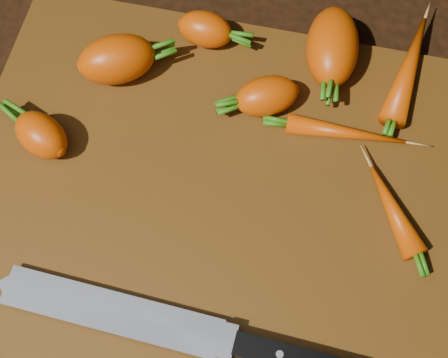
# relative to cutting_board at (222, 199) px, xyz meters

# --- Properties ---
(ground) EXTENTS (2.00, 2.00, 0.01)m
(ground) POSITION_rel_cutting_board_xyz_m (0.00, 0.00, -0.01)
(ground) COLOR black
(cutting_board) EXTENTS (0.50, 0.40, 0.01)m
(cutting_board) POSITION_rel_cutting_board_xyz_m (0.00, 0.00, 0.00)
(cutting_board) COLOR #51300D
(cutting_board) RESTS_ON ground
(carrot_0) EXTENTS (0.09, 0.08, 0.05)m
(carrot_0) POSITION_rel_cutting_board_xyz_m (-0.13, 0.11, 0.03)
(carrot_0) COLOR #D34400
(carrot_0) RESTS_ON cutting_board
(carrot_1) EXTENTS (0.07, 0.06, 0.04)m
(carrot_1) POSITION_rel_cutting_board_xyz_m (-0.18, 0.02, 0.03)
(carrot_1) COLOR #D34400
(carrot_1) RESTS_ON cutting_board
(carrot_2) EXTENTS (0.06, 0.10, 0.05)m
(carrot_2) POSITION_rel_cutting_board_xyz_m (0.08, 0.17, 0.03)
(carrot_2) COLOR #D34400
(carrot_2) RESTS_ON cutting_board
(carrot_3) EXTENTS (0.07, 0.06, 0.04)m
(carrot_3) POSITION_rel_cutting_board_xyz_m (0.02, 0.10, 0.03)
(carrot_3) COLOR #D34400
(carrot_3) RESTS_ON cutting_board
(carrot_4) EXTENTS (0.06, 0.04, 0.04)m
(carrot_4) POSITION_rel_cutting_board_xyz_m (-0.05, 0.17, 0.02)
(carrot_4) COLOR #D34400
(carrot_4) RESTS_ON cutting_board
(carrot_5) EXTENTS (0.05, 0.13, 0.03)m
(carrot_5) POSITION_rel_cutting_board_xyz_m (0.16, 0.17, 0.02)
(carrot_5) COLOR #D34400
(carrot_5) RESTS_ON cutting_board
(carrot_6) EXTENTS (0.12, 0.02, 0.02)m
(carrot_6) POSITION_rel_cutting_board_xyz_m (0.10, 0.09, 0.02)
(carrot_6) COLOR #D34400
(carrot_6) RESTS_ON cutting_board
(carrot_7) EXTENTS (0.07, 0.09, 0.02)m
(carrot_7) POSITION_rel_cutting_board_xyz_m (0.16, 0.02, 0.02)
(carrot_7) COLOR #D34400
(carrot_7) RESTS_ON cutting_board
(knife) EXTENTS (0.32, 0.04, 0.02)m
(knife) POSITION_rel_cutting_board_xyz_m (-0.05, -0.13, 0.01)
(knife) COLOR gray
(knife) RESTS_ON cutting_board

